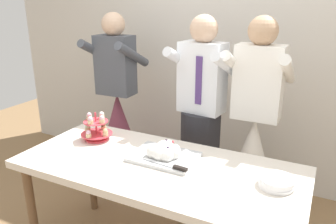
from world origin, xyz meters
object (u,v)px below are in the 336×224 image
Objects in this scene: cupcake_stand at (96,129)px; main_cake_tray at (164,153)px; dessert_table at (158,174)px; person_guest at (119,127)px; person_groom at (201,131)px; plate_stack at (277,182)px; person_bride at (252,158)px.

main_cake_tray is (0.59, -0.06, -0.04)m from cupcake_stand.
person_guest is (-0.88, 0.83, -0.12)m from dessert_table.
plate_stack is at bearing -42.67° from person_groom.
cupcake_stand is 1.21m from person_bride.
dessert_table is 1.08× the size of person_bride.
person_guest is (-0.88, 0.75, -0.24)m from main_cake_tray.
cupcake_stand is at bearing 173.84° from main_cake_tray.
main_cake_tray is at bearing -6.16° from cupcake_stand.
plate_stack is 0.12× the size of person_guest.
dessert_table is 1.08× the size of person_groom.
person_guest is (-0.90, 0.13, -0.16)m from person_groom.
person_bride reaches higher than dessert_table.
main_cake_tray is 0.26× the size of person_bride.
plate_stack is 0.12× the size of person_groom.
dessert_table is 4.14× the size of main_cake_tray.
person_groom is at bearing 42.39° from cupcake_stand.
person_bride is (1.02, 0.59, -0.28)m from cupcake_stand.
person_groom is (0.02, 0.62, -0.07)m from main_cake_tray.
person_bride is (0.44, 0.65, -0.24)m from main_cake_tray.
person_guest is at bearing 136.73° from dessert_table.
plate_stack is 1.78m from person_guest.
person_guest is (-1.59, 0.77, -0.22)m from plate_stack.
cupcake_stand is 0.79m from person_guest.
main_cake_tray is at bearing -40.28° from person_guest.
person_bride reaches higher than cupcake_stand.
person_groom is (0.61, 0.55, -0.11)m from cupcake_stand.
person_bride is at bearing 56.25° from main_cake_tray.
person_groom is 1.00× the size of person_guest.
cupcake_stand is at bearing -66.84° from person_guest.
person_guest is at bearing 171.74° from person_groom.
cupcake_stand is 0.59m from main_cake_tray.
dessert_table is at bearing -91.75° from main_cake_tray.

